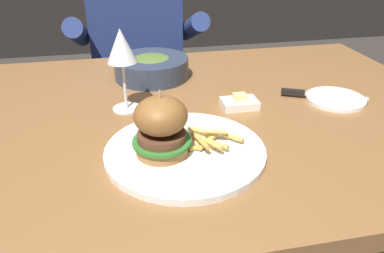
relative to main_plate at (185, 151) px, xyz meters
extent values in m
cube|color=brown|center=(-0.01, 0.19, -0.03)|extent=(1.47, 0.92, 0.04)
cylinder|color=brown|center=(0.67, 0.59, -0.40)|extent=(0.06, 0.06, 0.70)
cylinder|color=white|center=(0.00, 0.00, 0.00)|extent=(0.32, 0.32, 0.01)
cylinder|color=#9E6B38|center=(-0.05, -0.01, 0.02)|extent=(0.10, 0.10, 0.02)
cylinder|color=#2D7028|center=(-0.05, -0.01, 0.03)|extent=(0.11, 0.11, 0.01)
cylinder|color=brown|center=(-0.05, -0.01, 0.04)|extent=(0.09, 0.09, 0.02)
ellipsoid|color=brown|center=(-0.05, -0.01, 0.09)|extent=(0.10, 0.10, 0.07)
cylinder|color=#CCB78C|center=(-0.05, -0.01, 0.11)|extent=(0.00, 0.00, 0.05)
cylinder|color=#E0B251|center=(0.03, -0.01, 0.01)|extent=(0.05, 0.02, 0.01)
cylinder|color=#EABC5B|center=(0.05, 0.01, 0.01)|extent=(0.01, 0.06, 0.01)
cylinder|color=#EABC5B|center=(0.02, 0.02, 0.02)|extent=(0.01, 0.07, 0.01)
cylinder|color=gold|center=(0.04, 0.04, 0.02)|extent=(0.05, 0.05, 0.01)
cylinder|color=#EABC5B|center=(0.05, 0.00, 0.02)|extent=(0.06, 0.06, 0.01)
cylinder|color=gold|center=(0.06, -0.02, 0.02)|extent=(0.05, 0.04, 0.01)
cylinder|color=gold|center=(0.09, 0.01, 0.02)|extent=(0.05, 0.05, 0.01)
cylinder|color=gold|center=(0.03, -0.01, 0.03)|extent=(0.03, 0.06, 0.01)
cylinder|color=#EABC5B|center=(0.06, 0.01, 0.03)|extent=(0.05, 0.02, 0.01)
cylinder|color=#E0B251|center=(0.04, -0.01, 0.03)|extent=(0.05, 0.07, 0.01)
cylinder|color=silver|center=(-0.10, 0.23, -0.01)|extent=(0.07, 0.07, 0.00)
cylinder|color=silver|center=(-0.10, 0.23, 0.06)|extent=(0.01, 0.01, 0.12)
cone|color=silver|center=(-0.10, 0.23, 0.15)|extent=(0.07, 0.07, 0.08)
cylinder|color=white|center=(0.43, 0.17, 0.00)|extent=(0.15, 0.15, 0.01)
cube|color=silver|center=(0.43, 0.17, 0.01)|extent=(0.15, 0.08, 0.00)
cube|color=black|center=(0.33, 0.22, 0.01)|extent=(0.06, 0.04, 0.01)
cube|color=white|center=(0.17, 0.19, 0.00)|extent=(0.09, 0.06, 0.02)
cube|color=#F4E58C|center=(0.17, 0.19, 0.02)|extent=(0.03, 0.02, 0.02)
cylinder|color=#2D384C|center=(-0.02, 0.44, 0.02)|extent=(0.22, 0.22, 0.06)
ellipsoid|color=#4C662D|center=(-0.02, 0.44, 0.05)|extent=(0.12, 0.12, 0.02)
cube|color=#282833|center=(-0.03, 0.93, -0.52)|extent=(0.30, 0.22, 0.46)
cube|color=navy|center=(-0.03, 0.93, -0.03)|extent=(0.36, 0.20, 0.52)
cylinder|color=navy|center=(-0.25, 0.85, 0.03)|extent=(0.07, 0.34, 0.18)
cylinder|color=navy|center=(0.19, 0.85, 0.03)|extent=(0.07, 0.34, 0.18)
camera|label=1|loc=(-0.11, -0.61, 0.39)|focal=35.00mm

